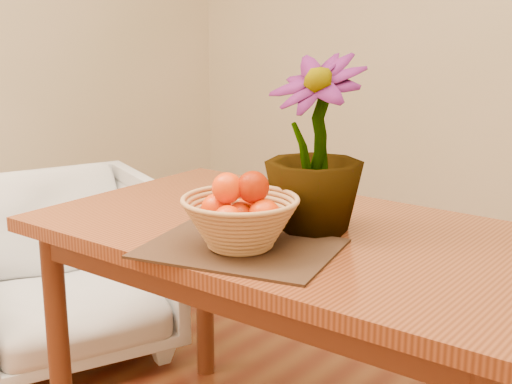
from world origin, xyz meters
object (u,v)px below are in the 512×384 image
Objects in this scene: wicker_basket at (240,224)px; potted_plant at (315,144)px; armchair at (63,260)px; table at (299,260)px.

potted_plant is at bearing 77.80° from wicker_basket.
wicker_basket is 0.37× the size of armchair.
table is 1.20m from armchair.
potted_plant reaches higher than armchair.
wicker_basket is 1.27m from armchair.
wicker_basket is at bearing -83.86° from armchair.
wicker_basket reaches higher than armchair.
armchair is at bearing 174.09° from table.
table is 0.27m from wicker_basket.
potted_plant is (0.03, 0.01, 0.31)m from table.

